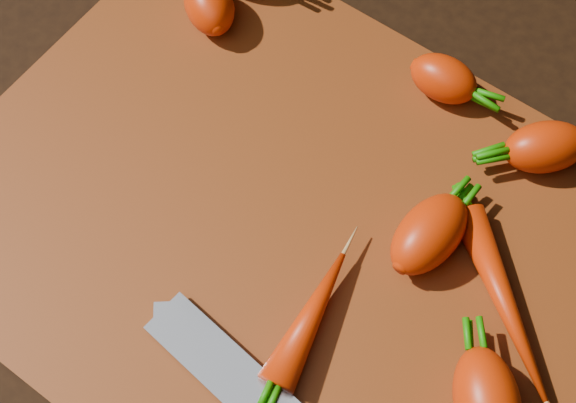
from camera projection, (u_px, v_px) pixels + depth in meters
The scene contains 9 objects.
ground at pixel (280, 231), 0.62m from camera, with size 2.00×2.00×0.01m, color black.
cutting_board at pixel (280, 225), 0.61m from camera, with size 0.50×0.40×0.01m, color maroon.
carrot_1 at pixel (209, 4), 0.66m from camera, with size 0.06×0.04×0.04m, color #F02E00.
carrot_2 at pixel (429, 234), 0.57m from camera, with size 0.07×0.04×0.04m, color #F02E00.
carrot_3 at pixel (545, 147), 0.61m from camera, with size 0.06×0.04×0.04m, color #F02E00.
carrot_4 at pixel (444, 79), 0.64m from camera, with size 0.06×0.04×0.04m, color #F02E00.
carrot_5 at pixel (487, 402), 0.52m from camera, with size 0.07×0.04×0.04m, color #F02E00.
carrot_6 at pixel (505, 302), 0.56m from camera, with size 0.14×0.03×0.03m, color #F02E00.
carrot_7 at pixel (310, 317), 0.56m from camera, with size 0.11×0.03×0.03m, color #F02E00.
Camera 1 is at (0.15, -0.20, 0.56)m, focal length 50.00 mm.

